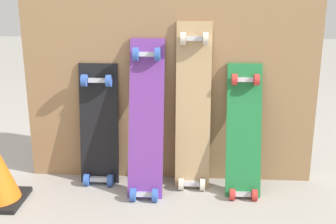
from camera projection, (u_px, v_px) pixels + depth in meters
ground_plane at (169, 181)px, 2.61m from camera, size 12.00×12.00×0.00m
plywood_wall_panel at (170, 43)px, 2.44m from camera, size 1.62×0.04×1.58m
skateboard_black at (99, 130)px, 2.53m from camera, size 0.22×0.17×0.74m
skateboard_purple at (146, 124)px, 2.41m from camera, size 0.19×0.33×0.88m
skateboard_natural at (193, 113)px, 2.45m from camera, size 0.19×0.19×0.97m
skateboard_green at (244, 137)px, 2.42m from camera, size 0.19×0.28×0.76m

